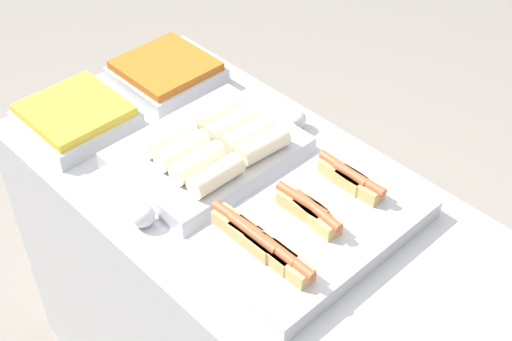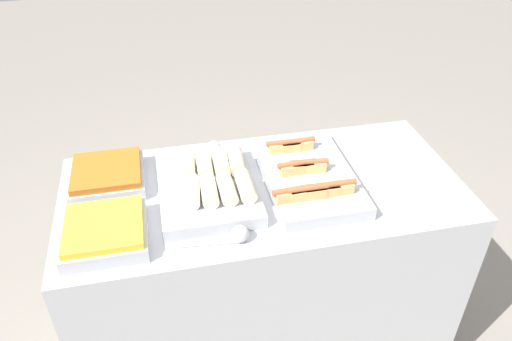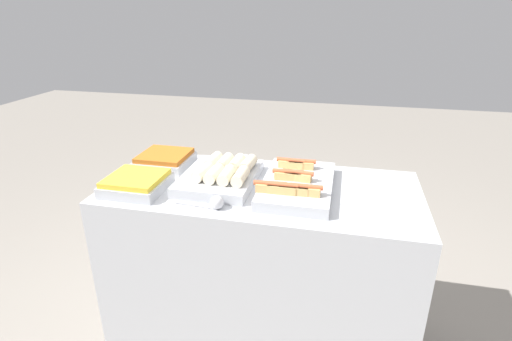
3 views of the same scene
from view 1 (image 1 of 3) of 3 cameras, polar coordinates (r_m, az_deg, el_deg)
counter at (r=2.09m, az=0.55°, el=-11.59°), size 1.48×0.70×0.93m
tray_hotdogs at (r=1.64m, az=4.51°, el=-4.57°), size 0.33×0.53×0.10m
tray_wraps at (r=1.83m, az=-3.68°, el=1.65°), size 0.34×0.45×0.11m
tray_side_front at (r=2.00m, az=-14.22°, el=4.14°), size 0.27×0.26×0.07m
tray_side_back at (r=2.13m, az=-7.19°, el=7.74°), size 0.27×0.26×0.07m
serving_spoon_near at (r=1.70m, az=-9.24°, el=-3.48°), size 0.23×0.06×0.06m
serving_spoon_far at (r=1.95m, az=3.04°, el=4.13°), size 0.21×0.06×0.06m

